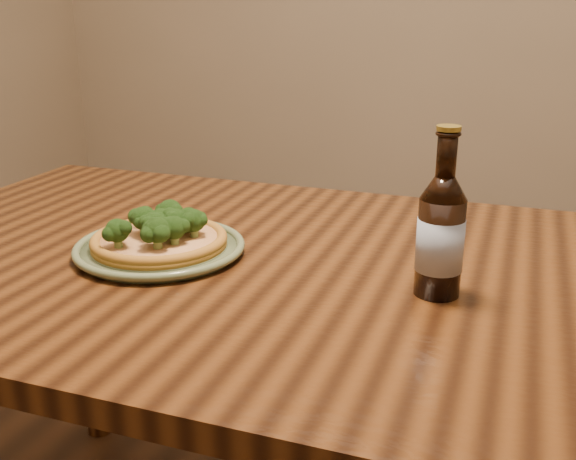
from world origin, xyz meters
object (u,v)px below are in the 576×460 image
(plate, at_px, (160,248))
(table, at_px, (304,315))
(pizza, at_px, (160,236))
(beer_bottle, at_px, (441,235))

(plate, bearing_deg, table, 9.47)
(pizza, distance_m, beer_bottle, 0.47)
(table, bearing_deg, beer_bottle, -12.71)
(plate, bearing_deg, pizza, 16.08)
(table, xyz_separation_m, beer_bottle, (0.22, -0.05, 0.18))
(plate, distance_m, pizza, 0.02)
(table, distance_m, plate, 0.27)
(plate, height_order, pizza, pizza)
(pizza, bearing_deg, beer_bottle, -1.17)
(beer_bottle, bearing_deg, table, -174.25)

